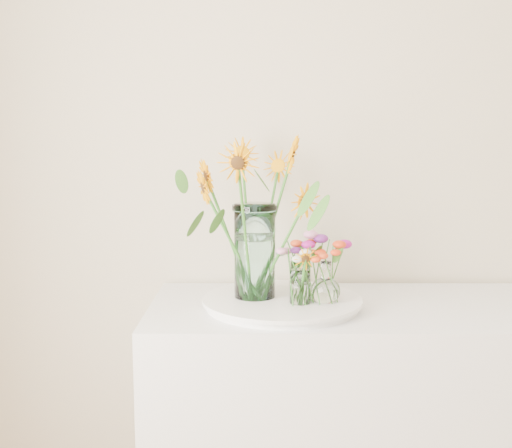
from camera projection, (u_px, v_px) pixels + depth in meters
name	position (u px, v px, depth m)	size (l,w,h in m)	color
counter	(364.00, 437.00, 2.12)	(1.40, 0.60, 0.90)	white
tray	(282.00, 304.00, 2.03)	(0.48, 0.48, 0.03)	white
mason_jar	(255.00, 251.00, 2.02)	(0.13, 0.13, 0.30)	#B7F5EE
sunflower_bouquet	(255.00, 214.00, 2.01)	(0.70, 0.70, 0.54)	#F69C05
small_vase_a	(300.00, 288.00, 1.96)	(0.06, 0.06, 0.11)	white
wildflower_posy_a	(300.00, 273.00, 1.95)	(0.18, 0.18, 0.20)	red
small_vase_b	(326.00, 282.00, 1.98)	(0.09, 0.09, 0.13)	white
wildflower_posy_b	(326.00, 268.00, 1.97)	(0.21, 0.21, 0.22)	red
small_vase_c	(300.00, 277.00, 2.10)	(0.06, 0.06, 0.11)	white
wildflower_posy_c	(300.00, 264.00, 2.09)	(0.20, 0.20, 0.20)	red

